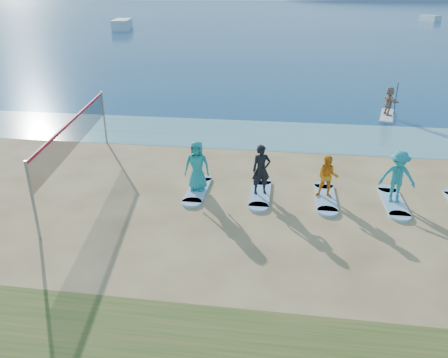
# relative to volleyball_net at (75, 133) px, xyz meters

# --- Properties ---
(ground) EXTENTS (600.00, 600.00, 0.00)m
(ground) POSITION_rel_volleyball_net_xyz_m (7.42, -3.71, -1.90)
(ground) COLOR tan
(ground) RESTS_ON ground
(shallow_water) EXTENTS (600.00, 600.00, 0.00)m
(shallow_water) POSITION_rel_volleyball_net_xyz_m (7.42, 6.79, -1.90)
(shallow_water) COLOR teal
(shallow_water) RESTS_ON ground
(ocean) EXTENTS (600.00, 600.00, 0.00)m
(ocean) POSITION_rel_volleyball_net_xyz_m (7.42, 156.29, -1.90)
(ocean) COLOR navy
(ocean) RESTS_ON ground
(island_ridge) EXTENTS (220.00, 56.00, 18.00)m
(island_ridge) POSITION_rel_volleyball_net_xyz_m (102.42, 296.29, -1.90)
(island_ridge) COLOR slate
(island_ridge) RESTS_ON ground
(volleyball_net) EXTENTS (1.59, 8.96, 2.50)m
(volleyball_net) POSITION_rel_volleyball_net_xyz_m (0.00, 0.00, 0.00)
(volleyball_net) COLOR gray
(volleyball_net) RESTS_ON ground
(paddleboard) EXTENTS (1.35, 3.08, 0.12)m
(paddleboard) POSITION_rel_volleyball_net_xyz_m (13.76, 11.34, -1.84)
(paddleboard) COLOR silver
(paddleboard) RESTS_ON ground
(paddleboarder) EXTENTS (0.85, 1.59, 1.63)m
(paddleboarder) POSITION_rel_volleyball_net_xyz_m (13.76, 11.34, -0.97)
(paddleboarder) COLOR tan
(paddleboarder) RESTS_ON paddleboard
(boat_offshore_a) EXTENTS (4.80, 9.50, 1.82)m
(boat_offshore_a) POSITION_rel_volleyball_net_xyz_m (-23.54, 68.21, -1.90)
(boat_offshore_a) COLOR silver
(boat_offshore_a) RESTS_ON ground
(boat_offshore_b) EXTENTS (3.95, 5.92, 1.36)m
(boat_offshore_b) POSITION_rel_volleyball_net_xyz_m (40.55, 101.55, -1.90)
(boat_offshore_b) COLOR silver
(boat_offshore_b) RESTS_ON ground
(surfboard_0) EXTENTS (0.70, 2.20, 0.09)m
(surfboard_0) POSITION_rel_volleyball_net_xyz_m (4.78, -0.47, -1.86)
(surfboard_0) COLOR #90BDE0
(surfboard_0) RESTS_ON ground
(student_0) EXTENTS (0.92, 0.61, 1.85)m
(student_0) POSITION_rel_volleyball_net_xyz_m (4.78, -0.47, -0.89)
(student_0) COLOR teal
(student_0) RESTS_ON surfboard_0
(surfboard_1) EXTENTS (0.70, 2.20, 0.09)m
(surfboard_1) POSITION_rel_volleyball_net_xyz_m (7.10, -0.47, -1.86)
(surfboard_1) COLOR #90BDE0
(surfboard_1) RESTS_ON ground
(student_1) EXTENTS (0.77, 0.63, 1.82)m
(student_1) POSITION_rel_volleyball_net_xyz_m (7.10, -0.47, -0.91)
(student_1) COLOR black
(student_1) RESTS_ON surfboard_1
(surfboard_2) EXTENTS (0.70, 2.20, 0.09)m
(surfboard_2) POSITION_rel_volleyball_net_xyz_m (9.43, -0.47, -1.86)
(surfboard_2) COLOR #90BDE0
(surfboard_2) RESTS_ON ground
(student_2) EXTENTS (0.82, 0.67, 1.54)m
(student_2) POSITION_rel_volleyball_net_xyz_m (9.43, -0.47, -1.04)
(student_2) COLOR orange
(student_2) RESTS_ON surfboard_2
(surfboard_3) EXTENTS (0.70, 2.20, 0.09)m
(surfboard_3) POSITION_rel_volleyball_net_xyz_m (11.75, -0.47, -1.86)
(surfboard_3) COLOR #90BDE0
(surfboard_3) RESTS_ON ground
(student_3) EXTENTS (1.24, 0.77, 1.84)m
(student_3) POSITION_rel_volleyball_net_xyz_m (11.75, -0.47, -0.89)
(student_3) COLOR teal
(student_3) RESTS_ON surfboard_3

